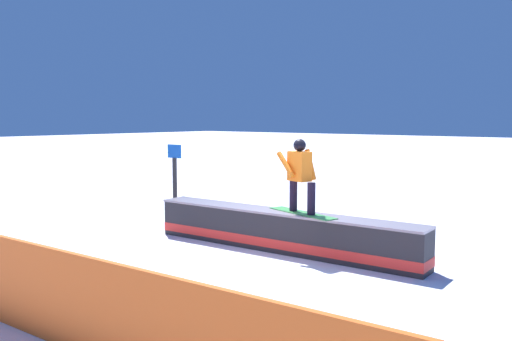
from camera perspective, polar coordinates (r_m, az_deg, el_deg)
ground_plane at (r=9.87m, az=2.65°, el=-8.45°), size 120.00×120.00×0.00m
grind_box at (r=9.79m, az=2.66°, el=-6.59°), size 5.41×0.88×0.72m
snowboarder at (r=9.44m, az=4.69°, el=-0.35°), size 1.54×0.69×1.31m
safety_fence at (r=6.65m, az=-23.06°, el=-11.28°), size 9.12×0.57×1.04m
trail_marker at (r=12.24m, az=-8.59°, el=-1.15°), size 0.40×0.10×1.80m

